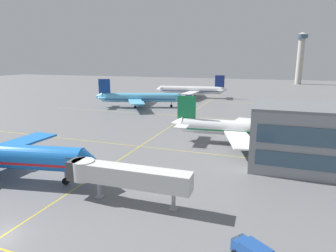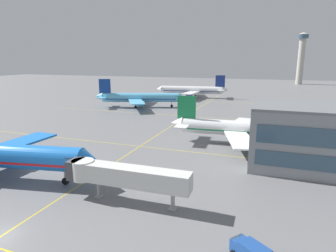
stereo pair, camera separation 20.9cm
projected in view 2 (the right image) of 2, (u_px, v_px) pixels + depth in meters
ground_plane at (3, 235)px, 34.42m from camera, size 600.00×600.00×0.00m
airliner_second_row at (243, 129)px, 70.50m from camera, size 37.04×31.86×11.51m
airliner_third_row at (140, 98)px, 126.13m from camera, size 38.19×32.70×12.23m
airliner_far_left_stand at (192, 90)px, 157.64m from camera, size 39.33×33.61×12.23m
taxiway_markings at (168, 128)px, 88.14m from camera, size 115.47×177.61×0.01m
service_truck_red_van at (250, 251)px, 29.74m from camera, size 4.38×3.96×2.10m
jet_bridge at (118, 175)px, 41.99m from camera, size 18.96×3.38×5.58m
control_tower at (301, 55)px, 240.28m from camera, size 8.82×8.82×42.23m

